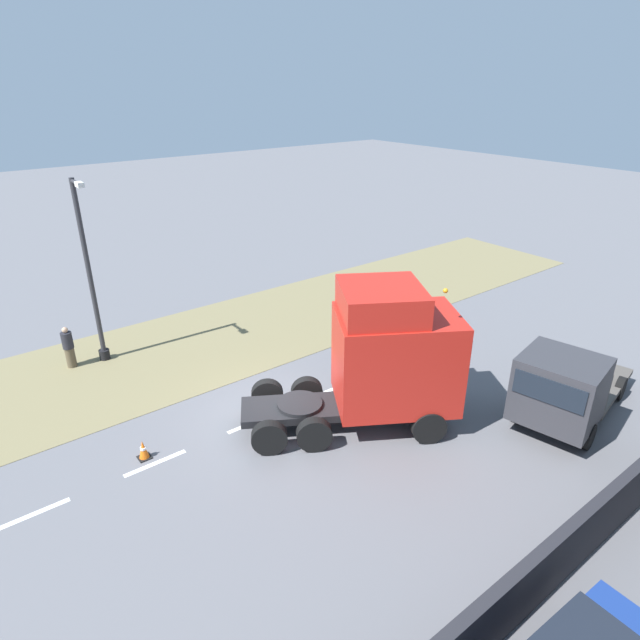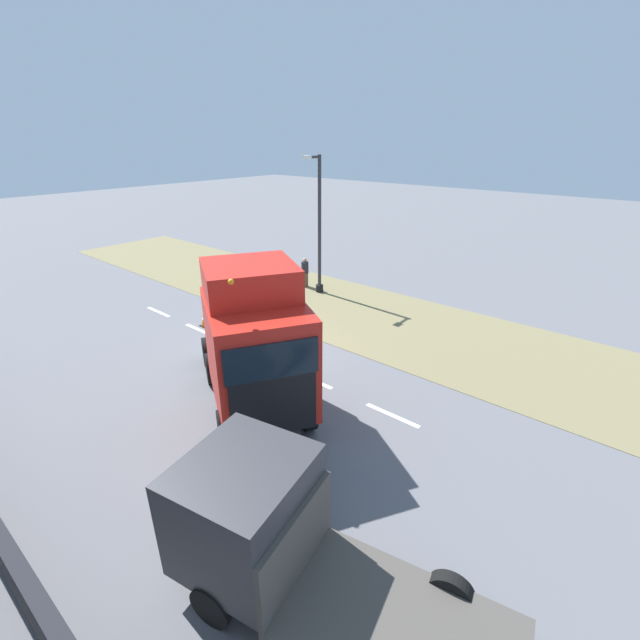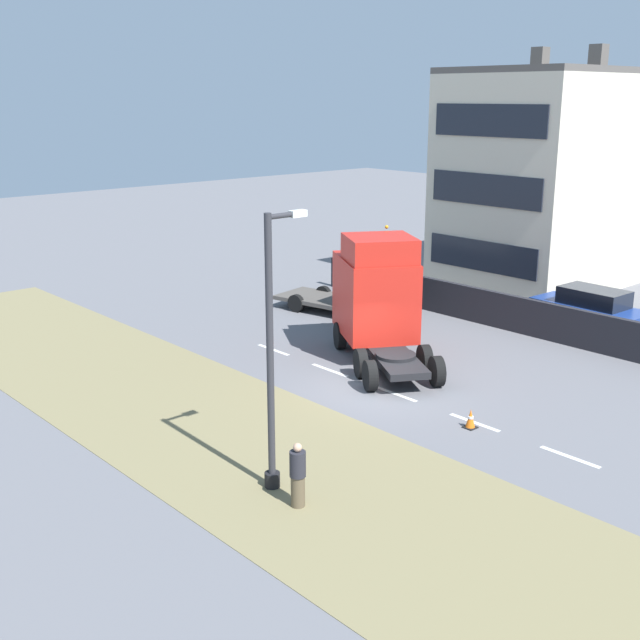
{
  "view_description": "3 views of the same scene",
  "coord_description": "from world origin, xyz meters",
  "px_view_note": "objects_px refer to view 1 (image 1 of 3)",
  "views": [
    {
      "loc": [
        12.37,
        -7.59,
        9.92
      ],
      "look_at": [
        -0.03,
        2.0,
        2.79
      ],
      "focal_mm": 30.0,
      "sensor_mm": 36.0,
      "label": 1
    },
    {
      "loc": [
        9.52,
        10.82,
        7.65
      ],
      "look_at": [
        -0.81,
        2.22,
        1.87
      ],
      "focal_mm": 24.0,
      "sensor_mm": 36.0,
      "label": 2
    },
    {
      "loc": [
        -18.38,
        -17.33,
        9.45
      ],
      "look_at": [
        -2.52,
        0.24,
        2.81
      ],
      "focal_mm": 45.0,
      "sensor_mm": 36.0,
      "label": 3
    }
  ],
  "objects_px": {
    "lorry_cab": "(387,358)",
    "flatbed_truck": "(563,388)",
    "lamp_post": "(92,284)",
    "pedestrian": "(69,348)",
    "traffic_cone_lead": "(143,450)"
  },
  "relations": [
    {
      "from": "lorry_cab",
      "to": "flatbed_truck",
      "type": "relative_size",
      "value": 1.07
    },
    {
      "from": "lamp_post",
      "to": "pedestrian",
      "type": "relative_size",
      "value": 4.21
    },
    {
      "from": "lamp_post",
      "to": "pedestrian",
      "type": "distance_m",
      "value": 2.59
    },
    {
      "from": "lorry_cab",
      "to": "flatbed_truck",
      "type": "height_order",
      "value": "lorry_cab"
    },
    {
      "from": "pedestrian",
      "to": "traffic_cone_lead",
      "type": "bearing_deg",
      "value": 1.31
    },
    {
      "from": "lorry_cab",
      "to": "lamp_post",
      "type": "bearing_deg",
      "value": -118.08
    },
    {
      "from": "flatbed_truck",
      "to": "traffic_cone_lead",
      "type": "distance_m",
      "value": 12.52
    },
    {
      "from": "flatbed_truck",
      "to": "lamp_post",
      "type": "relative_size",
      "value": 0.9
    },
    {
      "from": "flatbed_truck",
      "to": "traffic_cone_lead",
      "type": "height_order",
      "value": "flatbed_truck"
    },
    {
      "from": "pedestrian",
      "to": "flatbed_truck",
      "type": "bearing_deg",
      "value": 39.57
    },
    {
      "from": "flatbed_truck",
      "to": "lamp_post",
      "type": "xyz_separation_m",
      "value": [
        -12.96,
        -9.72,
        1.73
      ]
    },
    {
      "from": "lorry_cab",
      "to": "flatbed_truck",
      "type": "bearing_deg",
      "value": 80.76
    },
    {
      "from": "flatbed_truck",
      "to": "lamp_post",
      "type": "distance_m",
      "value": 16.29
    },
    {
      "from": "lorry_cab",
      "to": "pedestrian",
      "type": "xyz_separation_m",
      "value": [
        -9.7,
        -6.81,
        -1.49
      ]
    },
    {
      "from": "lorry_cab",
      "to": "lamp_post",
      "type": "xyz_separation_m",
      "value": [
        -9.49,
        -5.64,
        0.81
      ]
    }
  ]
}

